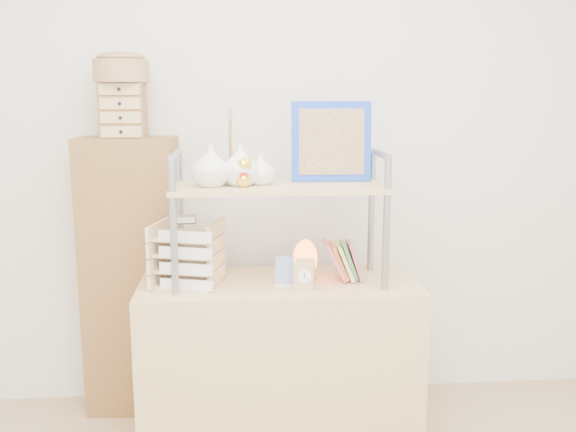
# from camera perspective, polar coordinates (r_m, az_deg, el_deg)

# --- Properties ---
(room_shell) EXTENTS (3.42, 3.41, 2.61)m
(room_shell) POSITION_cam_1_polar(r_m,az_deg,el_deg) (1.87, 0.77, 15.19)
(room_shell) COLOR silver
(room_shell) RESTS_ON ground
(desk) EXTENTS (1.20, 0.50, 0.75)m
(desk) POSITION_cam_1_polar(r_m,az_deg,el_deg) (2.92, -0.77, -12.88)
(desk) COLOR tan
(desk) RESTS_ON ground
(cabinet) EXTENTS (0.47, 0.28, 1.35)m
(cabinet) POSITION_cam_1_polar(r_m,az_deg,el_deg) (3.21, -13.69, -5.31)
(cabinet) COLOR brown
(cabinet) RESTS_ON ground
(hutch) EXTENTS (0.90, 0.34, 0.77)m
(hutch) POSITION_cam_1_polar(r_m,az_deg,el_deg) (2.70, -1.92, 3.23)
(hutch) COLOR gray
(hutch) RESTS_ON desk
(letter_tray) EXTENTS (0.30, 0.29, 0.30)m
(letter_tray) POSITION_cam_1_polar(r_m,az_deg,el_deg) (2.75, -8.92, -3.64)
(letter_tray) COLOR #DBBC83
(letter_tray) RESTS_ON desk
(salt_lamp) EXTENTS (0.12, 0.11, 0.18)m
(salt_lamp) POSITION_cam_1_polar(r_m,az_deg,el_deg) (2.80, 1.53, -3.85)
(salt_lamp) COLOR brown
(salt_lamp) RESTS_ON desk
(desk_clock) EXTENTS (0.09, 0.06, 0.11)m
(desk_clock) POSITION_cam_1_polar(r_m,az_deg,el_deg) (2.66, 1.45, -5.41)
(desk_clock) COLOR tan
(desk_clock) RESTS_ON desk
(postcard_stand) EXTENTS (0.17, 0.06, 0.12)m
(postcard_stand) POSITION_cam_1_polar(r_m,az_deg,el_deg) (2.74, 0.61, -5.42)
(postcard_stand) COLOR white
(postcard_stand) RESTS_ON desk
(drawer_chest) EXTENTS (0.20, 0.16, 0.25)m
(drawer_chest) POSITION_cam_1_polar(r_m,az_deg,el_deg) (3.06, -14.44, 9.11)
(drawer_chest) COLOR brown
(drawer_chest) RESTS_ON cabinet
(woven_basket) EXTENTS (0.25, 0.25, 0.10)m
(woven_basket) POSITION_cam_1_polar(r_m,az_deg,el_deg) (3.06, -14.60, 12.38)
(woven_basket) COLOR olive
(woven_basket) RESTS_ON drawer_chest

